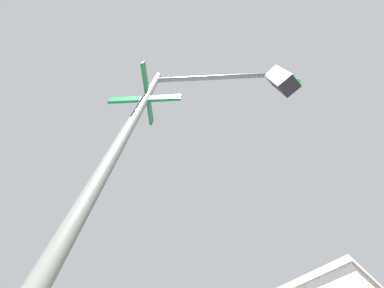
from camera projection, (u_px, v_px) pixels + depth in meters
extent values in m
cylinder|color=#474C47|center=(120.00, 143.00, 2.22)|extent=(0.12, 0.12, 5.90)
cylinder|color=#474C47|center=(214.00, 78.00, 4.42)|extent=(1.76, 1.64, 0.09)
cube|color=black|center=(281.00, 80.00, 4.00)|extent=(0.28, 0.28, 0.80)
sphere|color=red|center=(285.00, 77.00, 4.21)|extent=(0.18, 0.18, 0.18)
sphere|color=orange|center=(290.00, 80.00, 3.99)|extent=(0.18, 0.18, 0.18)
sphere|color=green|center=(295.00, 84.00, 3.78)|extent=(0.18, 0.18, 0.18)
cube|color=#0F5128|center=(145.00, 99.00, 3.43)|extent=(0.83, 0.78, 0.20)
cube|color=#0F5128|center=(148.00, 95.00, 3.62)|extent=(0.71, 0.76, 0.20)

